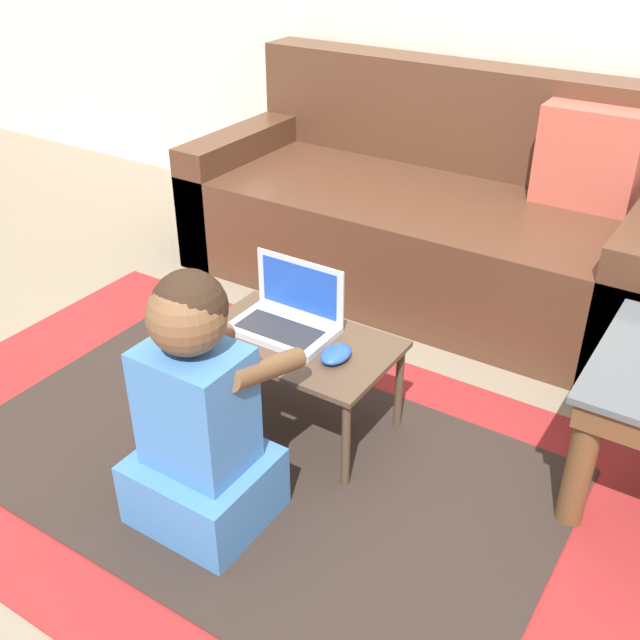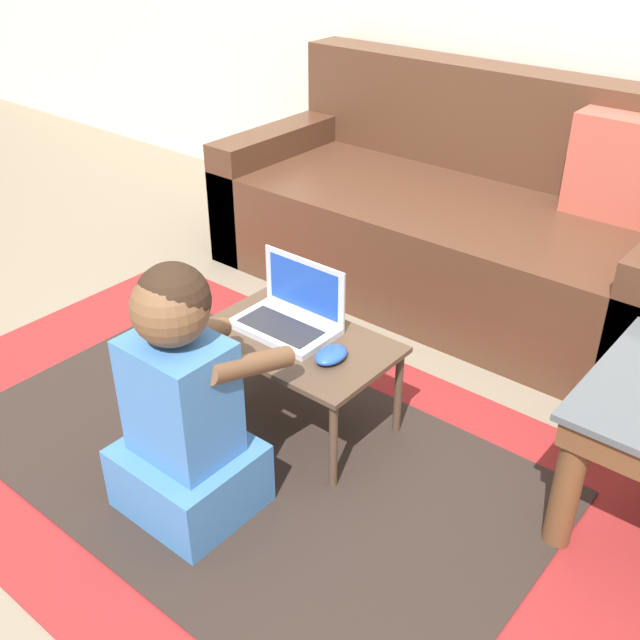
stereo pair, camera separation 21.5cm
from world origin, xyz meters
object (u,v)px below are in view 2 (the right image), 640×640
laptop_desk (296,349)px  computer_mouse (331,355)px  couch (460,221)px  person_seated (184,408)px  laptop (289,317)px

laptop_desk → computer_mouse: computer_mouse is taller
couch → person_seated: size_ratio=2.60×
couch → laptop: bearing=-87.9°
laptop → laptop_desk: bearing=-31.9°
computer_mouse → couch: bearing=102.3°
person_seated → laptop: bearing=98.4°
person_seated → couch: bearing=94.1°
laptop → person_seated: bearing=-81.6°
couch → computer_mouse: (0.25, -1.13, 0.04)m
computer_mouse → person_seated: (-0.14, -0.42, -0.00)m
laptop → computer_mouse: laptop is taller
couch → laptop_desk: couch is taller
couch → person_seated: 1.56m
couch → computer_mouse: size_ratio=16.89×
person_seated → computer_mouse: bearing=72.1°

